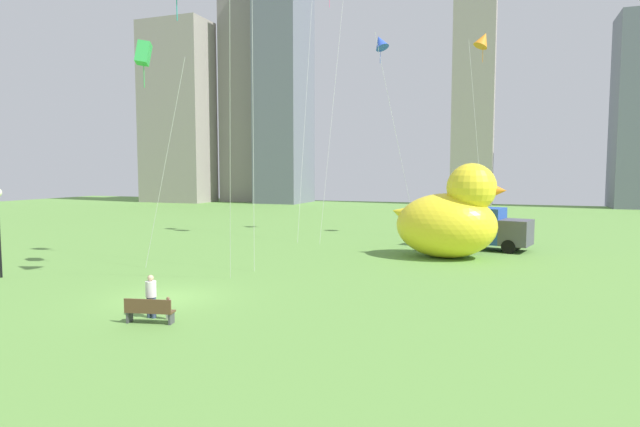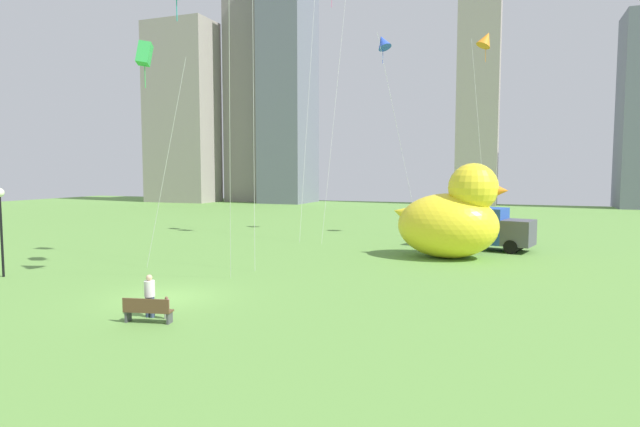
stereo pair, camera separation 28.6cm
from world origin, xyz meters
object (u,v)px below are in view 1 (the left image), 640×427
at_px(park_bench, 149,310).
at_px(kite_orange, 483,40).
at_px(box_truck, 479,228).
at_px(person_adult, 151,294).
at_px(giant_inflatable_duck, 450,218).
at_px(kite_blue, 380,43).
at_px(kite_green, 144,55).
at_px(person_child, 168,307).

relative_size(park_bench, kite_orange, 0.11).
height_order(box_truck, kite_orange, kite_orange).
xyz_separation_m(person_adult, box_truck, (10.32, 21.73, 0.58)).
xyz_separation_m(park_bench, giant_inflatable_duck, (8.45, 17.86, 2.00)).
bearing_deg(giant_inflatable_duck, box_truck, 72.02).
distance_m(box_truck, kite_blue, 17.38).
relative_size(kite_green, kite_orange, 0.74).
distance_m(person_child, kite_orange, 32.08).
xyz_separation_m(giant_inflatable_duck, box_truck, (1.46, 4.51, -1.03)).
xyz_separation_m(park_bench, kite_green, (-5.64, 7.23, 10.70)).
bearing_deg(box_truck, kite_green, -135.77).
bearing_deg(kite_blue, kite_orange, -0.89).
bearing_deg(kite_orange, giant_inflatable_duck, -96.99).
xyz_separation_m(person_adult, giant_inflatable_duck, (8.85, 17.23, 1.61)).
height_order(park_bench, person_adult, person_adult).
xyz_separation_m(person_adult, kite_blue, (2.02, 27.02, 14.90)).
bearing_deg(giant_inflatable_duck, person_adult, -117.20).
relative_size(person_adult, box_truck, 0.23).
bearing_deg(kite_green, giant_inflatable_duck, 37.04).
bearing_deg(park_bench, box_truck, 66.09).
relative_size(person_child, kite_orange, 0.05).
relative_size(giant_inflatable_duck, kite_blue, 0.42).
height_order(park_bench, box_truck, box_truck).
bearing_deg(box_truck, person_adult, -115.39).
bearing_deg(giant_inflatable_duck, person_child, -115.28).
distance_m(giant_inflatable_duck, box_truck, 4.85).
relative_size(person_child, giant_inflatable_duck, 0.12).
distance_m(person_child, kite_blue, 31.07).
relative_size(park_bench, giant_inflatable_duck, 0.25).
bearing_deg(person_child, giant_inflatable_duck, 64.72).
distance_m(person_adult, kite_blue, 30.92).
distance_m(person_child, giant_inflatable_duck, 19.14).
bearing_deg(kite_blue, person_child, -92.76).
bearing_deg(kite_green, kite_orange, 53.04).
bearing_deg(person_adult, box_truck, 64.61).
height_order(person_adult, kite_orange, kite_orange).
bearing_deg(kite_green, person_adult, -51.54).
height_order(box_truck, kite_blue, kite_blue).
distance_m(person_child, box_truck, 23.77).
bearing_deg(park_bench, person_child, 63.54).
bearing_deg(person_child, park_bench, -116.46).
xyz_separation_m(giant_inflatable_duck, kite_green, (-14.09, -10.63, 8.69)).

